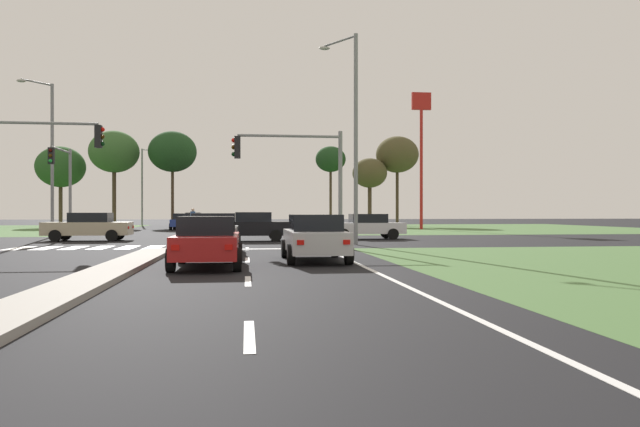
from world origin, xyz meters
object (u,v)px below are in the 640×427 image
car_blue_seventh (182,221)px  treeline_fourth (172,152)px  treeline_sixth (397,155)px  car_beige_fourth (89,226)px  traffic_signal_far_left (63,176)px  car_white_near (366,226)px  car_grey_second (214,233)px  treeline_second (61,167)px  treeline_third (114,152)px  street_lamp_fourth (144,183)px  fastfood_pole_sign (421,130)px  traffic_signal_near_right (299,166)px  car_black_sixth (251,226)px  pedestrian_at_median (193,218)px  treeline_fifth (331,160)px  car_red_eighth (208,241)px  street_lamp_third (49,151)px  car_silver_third (315,237)px  treeline_seventh (370,174)px  street_lamp_second (353,128)px  traffic_signal_near_left (24,157)px  car_maroon_fifth (193,220)px

car_blue_seventh → treeline_fourth: size_ratio=0.40×
treeline_fourth → treeline_sixth: bearing=2.2°
car_beige_fourth → traffic_signal_far_left: 5.32m
car_white_near → car_grey_second: car_grey_second is taller
treeline_second → treeline_third: bearing=-16.0°
street_lamp_fourth → fastfood_pole_sign: bearing=-33.7°
traffic_signal_near_right → car_black_sixth: bearing=106.9°
car_black_sixth → pedestrian_at_median: (-3.97, 9.43, 0.37)m
treeline_third → treeline_fifth: (23.85, 0.85, -0.49)m
car_white_near → car_red_eighth: size_ratio=1.06×
street_lamp_fourth → car_black_sixth: bearing=-72.6°
street_lamp_third → pedestrian_at_median: 10.04m
car_silver_third → car_blue_seventh: 35.69m
treeline_second → treeline_sixth: 37.81m
pedestrian_at_median → car_blue_seventh: bearing=144.1°
traffic_signal_far_left → street_lamp_third: (-1.26, 1.45, 1.61)m
traffic_signal_far_left → car_white_near: bearing=-10.6°
fastfood_pole_sign → car_white_near: bearing=-115.7°
car_silver_third → street_lamp_fourth: size_ratio=0.50×
car_black_sixth → traffic_signal_far_left: traffic_signal_far_left is taller
street_lamp_third → car_silver_third: bearing=-54.1°
car_red_eighth → treeline_sixth: treeline_sixth is taller
car_blue_seventh → traffic_signal_far_left: (-5.41, -16.22, 3.05)m
treeline_sixth → car_grey_second: bearing=-113.1°
street_lamp_fourth → treeline_seventh: 26.65m
car_white_near → car_silver_third: size_ratio=1.00×
car_white_near → pedestrian_at_median: bearing=54.2°
street_lamp_second → fastfood_pole_sign: fastfood_pole_sign is taller
traffic_signal_near_left → street_lamp_third: 13.70m
fastfood_pole_sign → treeline_fourth: bearing=151.6°
traffic_signal_near_left → treeline_seventh: bearing=60.1°
car_black_sixth → treeline_third: bearing=23.2°
car_beige_fourth → street_lamp_fourth: bearing=5.1°
traffic_signal_far_left → street_lamp_fourth: bearing=91.6°
car_white_near → treeline_seventh: treeline_seventh is taller
traffic_signal_near_left → treeline_fifth: (18.77, 41.28, 3.75)m
street_lamp_third → fastfood_pole_sign: fastfood_pole_sign is taller
treeline_fourth → treeline_sixth: size_ratio=1.00×
traffic_signal_near_right → fastfood_pole_sign: fastfood_pole_sign is taller
car_maroon_fifth → treeline_sixth: bearing=-174.8°
car_silver_third → treeline_fourth: (-10.21, 47.04, 7.41)m
pedestrian_at_median → fastfood_pole_sign: 24.02m
treeline_seventh → car_maroon_fifth: bearing=-176.9°
traffic_signal_far_left → car_black_sixth: bearing=-24.2°
traffic_signal_far_left → fastfood_pole_sign: bearing=29.6°
fastfood_pole_sign → treeline_second: (-36.38, 14.98, -2.60)m
traffic_signal_near_right → street_lamp_fourth: 48.18m
car_beige_fourth → treeline_fourth: size_ratio=0.44×
street_lamp_fourth → treeline_fifth: bearing=-12.2°
car_beige_fourth → treeline_seventh: size_ratio=0.60×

